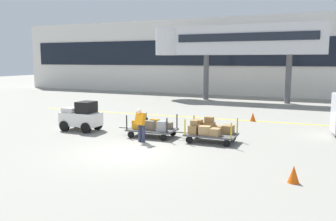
{
  "coord_description": "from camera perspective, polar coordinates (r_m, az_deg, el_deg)",
  "views": [
    {
      "loc": [
        7.3,
        -12.37,
        3.77
      ],
      "look_at": [
        -0.34,
        4.77,
        1.09
      ],
      "focal_mm": 38.17,
      "sensor_mm": 36.0,
      "label": 1
    }
  ],
  "objects": [
    {
      "name": "ground_plane",
      "position": [
        14.85,
        -6.35,
        -6.63
      ],
      "size": [
        120.0,
        120.0,
        0.0
      ],
      "primitive_type": "plane",
      "color": "gray"
    },
    {
      "name": "apron_lead_line",
      "position": [
        23.96,
        1.18,
        -0.91
      ],
      "size": [
        20.98,
        1.11,
        0.01
      ],
      "primitive_type": "cube",
      "rotation": [
        0.0,
        0.0,
        0.04
      ],
      "color": "yellow",
      "rests_on": "ground_plane"
    },
    {
      "name": "terminal_building",
      "position": [
        39.04,
        13.41,
        8.43
      ],
      "size": [
        58.65,
        2.51,
        8.23
      ],
      "color": "silver",
      "rests_on": "ground_plane"
    },
    {
      "name": "jet_bridge",
      "position": [
        33.49,
        9.58,
        10.86
      ],
      "size": [
        15.59,
        3.0,
        6.8
      ],
      "color": "silver",
      "rests_on": "ground_plane"
    },
    {
      "name": "baggage_tug",
      "position": [
        19.6,
        -13.66,
        -0.96
      ],
      "size": [
        2.13,
        1.28,
        1.58
      ],
      "color": "white",
      "rests_on": "ground_plane"
    },
    {
      "name": "baggage_cart_lead",
      "position": [
        17.56,
        -2.63,
        -2.6
      ],
      "size": [
        3.02,
        1.46,
        1.13
      ],
      "color": "#4C4C4F",
      "rests_on": "ground_plane"
    },
    {
      "name": "baggage_cart_middle",
      "position": [
        16.57,
        6.68,
        -3.18
      ],
      "size": [
        3.02,
        1.46,
        1.12
      ],
      "color": "#4C4C4F",
      "rests_on": "ground_plane"
    },
    {
      "name": "baggage_handler",
      "position": [
        16.39,
        -4.39,
        -2.1
      ],
      "size": [
        0.43,
        0.45,
        1.56
      ],
      "color": "#2D334C",
      "rests_on": "ground_plane"
    },
    {
      "name": "safety_cone_near",
      "position": [
        11.81,
        19.42,
        -9.57
      ],
      "size": [
        0.36,
        0.36,
        0.55
      ],
      "primitive_type": "cone",
      "color": "#EA590F",
      "rests_on": "ground_plane"
    },
    {
      "name": "safety_cone_far",
      "position": [
        22.64,
        13.39,
        -0.97
      ],
      "size": [
        0.36,
        0.36,
        0.55
      ],
      "primitive_type": "cone",
      "color": "#EA590F",
      "rests_on": "ground_plane"
    }
  ]
}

